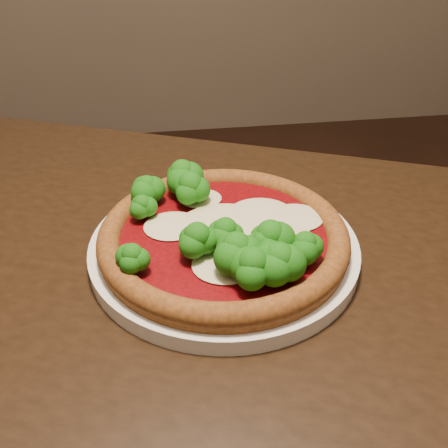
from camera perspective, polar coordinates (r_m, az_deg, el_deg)
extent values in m
cube|color=black|center=(0.51, -3.76, -10.32)|extent=(1.29, 1.09, 0.04)
cylinder|color=black|center=(1.17, -22.18, -7.85)|extent=(0.06, 0.06, 0.71)
cylinder|color=white|center=(0.55, 0.00, -2.66)|extent=(0.29, 0.29, 0.02)
cylinder|color=brown|center=(0.54, -0.06, -1.80)|extent=(0.26, 0.26, 0.01)
torus|color=brown|center=(0.53, -0.06, -1.20)|extent=(0.27, 0.27, 0.02)
cylinder|color=#720509|center=(0.53, -0.06, -1.15)|extent=(0.22, 0.22, 0.00)
ellipsoid|color=beige|center=(0.54, -5.93, -0.19)|extent=(0.06, 0.06, 0.01)
ellipsoid|color=beige|center=(0.53, 5.92, -1.14)|extent=(0.07, 0.07, 0.01)
ellipsoid|color=beige|center=(0.56, 8.19, 0.77)|extent=(0.06, 0.06, 0.01)
ellipsoid|color=beige|center=(0.49, 0.27, -4.61)|extent=(0.07, 0.06, 0.01)
ellipsoid|color=beige|center=(0.56, 4.18, 1.18)|extent=(0.08, 0.07, 0.01)
ellipsoid|color=beige|center=(0.54, -0.06, -0.26)|extent=(0.10, 0.09, 0.01)
ellipsoid|color=beige|center=(0.59, -2.65, 2.94)|extent=(0.05, 0.04, 0.00)
ellipsoid|color=#228A16|center=(0.57, -3.84, 4.38)|extent=(0.05, 0.05, 0.04)
ellipsoid|color=#228A16|center=(0.59, -4.79, 5.73)|extent=(0.05, 0.05, 0.04)
ellipsoid|color=#228A16|center=(0.47, 1.43, -2.92)|extent=(0.05, 0.05, 0.04)
ellipsoid|color=#228A16|center=(0.49, 5.31, -1.44)|extent=(0.05, 0.05, 0.04)
ellipsoid|color=#228A16|center=(0.49, -3.06, -1.54)|extent=(0.05, 0.05, 0.04)
ellipsoid|color=#228A16|center=(0.50, 0.16, -0.80)|extent=(0.04, 0.04, 0.04)
ellipsoid|color=#228A16|center=(0.48, -10.44, -3.61)|extent=(0.04, 0.04, 0.03)
ellipsoid|color=#228A16|center=(0.45, 3.30, -4.68)|extent=(0.05, 0.05, 0.04)
ellipsoid|color=#228A16|center=(0.58, -8.82, 4.14)|extent=(0.04, 0.04, 0.04)
ellipsoid|color=#228A16|center=(0.46, 6.31, -4.12)|extent=(0.05, 0.05, 0.04)
ellipsoid|color=#228A16|center=(0.55, -9.31, 2.15)|extent=(0.03, 0.03, 0.03)
ellipsoid|color=#228A16|center=(0.49, 9.25, -2.35)|extent=(0.04, 0.04, 0.03)
ellipsoid|color=#228A16|center=(0.48, 4.52, -2.19)|extent=(0.04, 0.04, 0.03)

